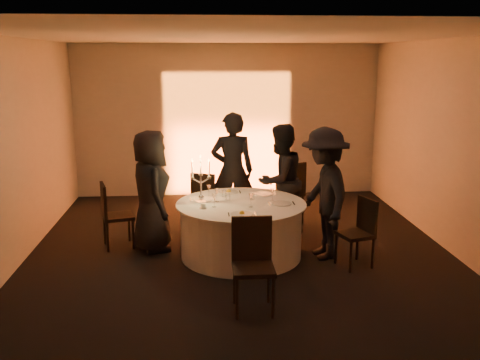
{
  "coord_description": "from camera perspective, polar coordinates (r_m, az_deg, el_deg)",
  "views": [
    {
      "loc": [
        -0.57,
        -7.09,
        2.73
      ],
      "look_at": [
        0.0,
        0.2,
        1.05
      ],
      "focal_mm": 40.0,
      "sensor_mm": 36.0,
      "label": 1
    }
  ],
  "objects": [
    {
      "name": "chair_back_left",
      "position": [
        8.73,
        -3.76,
        -1.77
      ],
      "size": [
        0.51,
        0.51,
        0.92
      ],
      "rotation": [
        0.0,
        0.0,
        2.83
      ],
      "color": "black",
      "rests_on": "floor"
    },
    {
      "name": "coffee_cup",
      "position": [
        7.14,
        -3.93,
        -2.78
      ],
      "size": [
        0.11,
        0.11,
        0.07
      ],
      "color": "white",
      "rests_on": "banquet_table"
    },
    {
      "name": "chair_right",
      "position": [
        7.29,
        12.67,
        -5.06
      ],
      "size": [
        0.51,
        0.51,
        0.92
      ],
      "rotation": [
        0.0,
        0.0,
        -1.25
      ],
      "color": "black",
      "rests_on": "floor"
    },
    {
      "name": "guest_back_left",
      "position": [
        8.61,
        -0.82,
        0.99
      ],
      "size": [
        0.7,
        0.47,
        1.9
      ],
      "primitive_type": "imported",
      "rotation": [
        0.0,
        0.0,
        3.11
      ],
      "color": "black",
      "rests_on": "floor"
    },
    {
      "name": "wine_glass_c",
      "position": [
        7.42,
        -2.49,
        -1.3
      ],
      "size": [
        0.07,
        0.07,
        0.19
      ],
      "color": "white",
      "rests_on": "banquet_table"
    },
    {
      "name": "plate_back_right",
      "position": [
        7.84,
        2.5,
        -1.5
      ],
      "size": [
        0.35,
        0.27,
        0.01
      ],
      "color": "white",
      "rests_on": "banquet_table"
    },
    {
      "name": "wine_glass_a",
      "position": [
        7.62,
        -3.35,
        -0.93
      ],
      "size": [
        0.07,
        0.07,
        0.19
      ],
      "color": "white",
      "rests_on": "banquet_table"
    },
    {
      "name": "tumbler_a",
      "position": [
        7.7,
        -1.72,
        -1.47
      ],
      "size": [
        0.07,
        0.07,
        0.09
      ],
      "primitive_type": "cylinder",
      "color": "white",
      "rests_on": "banquet_table"
    },
    {
      "name": "wall_front",
      "position": [
        3.84,
        4.3,
        -5.81
      ],
      "size": [
        7.0,
        0.0,
        7.0
      ],
      "primitive_type": "plane",
      "rotation": [
        -1.57,
        0.0,
        0.0
      ],
      "color": "#B4ADA7",
      "rests_on": "floor"
    },
    {
      "name": "wine_glass_e",
      "position": [
        7.15,
        1.18,
        -1.84
      ],
      "size": [
        0.07,
        0.07,
        0.19
      ],
      "color": "white",
      "rests_on": "banquet_table"
    },
    {
      "name": "plate_left",
      "position": [
        7.57,
        -4.01,
        -2.04
      ],
      "size": [
        0.36,
        0.29,
        0.01
      ],
      "color": "white",
      "rests_on": "banquet_table"
    },
    {
      "name": "ceiling",
      "position": [
        7.12,
        0.13,
        15.11
      ],
      "size": [
        7.0,
        7.0,
        0.0
      ],
      "primitive_type": "plane",
      "rotation": [
        3.14,
        0.0,
        0.0
      ],
      "color": "silver",
      "rests_on": "wall_back"
    },
    {
      "name": "plate_back_left",
      "position": [
        7.94,
        -1.23,
        -1.23
      ],
      "size": [
        0.36,
        0.28,
        0.08
      ],
      "color": "white",
      "rests_on": "banquet_table"
    },
    {
      "name": "plate_front",
      "position": [
        6.84,
        0.21,
        -3.58
      ],
      "size": [
        0.36,
        0.29,
        0.08
      ],
      "color": "white",
      "rests_on": "banquet_table"
    },
    {
      "name": "banquet_table",
      "position": [
        7.49,
        0.12,
        -5.31
      ],
      "size": [
        1.8,
        1.8,
        0.77
      ],
      "color": "black",
      "rests_on": "floor"
    },
    {
      "name": "chair_back_right",
      "position": [
        8.89,
        5.34,
        -1.0
      ],
      "size": [
        0.63,
        0.63,
        1.05
      ],
      "rotation": [
        0.0,
        0.0,
        -2.61
      ],
      "color": "black",
      "rests_on": "floor"
    },
    {
      "name": "guest_back_right",
      "position": [
        8.26,
        4.31,
        -0.07
      ],
      "size": [
        1.08,
        1.05,
        1.75
      ],
      "primitive_type": "imported",
      "rotation": [
        0.0,
        0.0,
        -2.48
      ],
      "color": "black",
      "rests_on": "floor"
    },
    {
      "name": "tumbler_c",
      "position": [
        7.54,
        1.3,
        -1.78
      ],
      "size": [
        0.07,
        0.07,
        0.09
      ],
      "primitive_type": "cylinder",
      "color": "white",
      "rests_on": "banquet_table"
    },
    {
      "name": "floor",
      "position": [
        7.62,
        0.12,
        -8.05
      ],
      "size": [
        7.0,
        7.0,
        0.0
      ],
      "primitive_type": "plane",
      "color": "black",
      "rests_on": "ground"
    },
    {
      "name": "wall_right",
      "position": [
        8.03,
        22.01,
        3.18
      ],
      "size": [
        0.0,
        7.0,
        7.0
      ],
      "primitive_type": "plane",
      "rotation": [
        1.57,
        0.0,
        -1.57
      ],
      "color": "#B4ADA7",
      "rests_on": "floor"
    },
    {
      "name": "candelabra",
      "position": [
        7.37,
        -4.19,
        -0.65
      ],
      "size": [
        0.28,
        0.13,
        0.67
      ],
      "color": "white",
      "rests_on": "banquet_table"
    },
    {
      "name": "plate_right",
      "position": [
        7.35,
        4.44,
        -2.51
      ],
      "size": [
        0.36,
        0.28,
        0.01
      ],
      "color": "white",
      "rests_on": "banquet_table"
    },
    {
      "name": "tumbler_b",
      "position": [
        7.53,
        -1.31,
        -1.81
      ],
      "size": [
        0.07,
        0.07,
        0.09
      ],
      "primitive_type": "cylinder",
      "color": "white",
      "rests_on": "banquet_table"
    },
    {
      "name": "wine_glass_d",
      "position": [
        7.15,
        -2.78,
        -1.84
      ],
      "size": [
        0.07,
        0.07,
        0.19
      ],
      "color": "white",
      "rests_on": "banquet_table"
    },
    {
      "name": "chair_front",
      "position": [
        5.93,
        1.36,
        -8.35
      ],
      "size": [
        0.45,
        0.45,
        1.03
      ],
      "rotation": [
        0.0,
        0.0,
        0.0
      ],
      "color": "black",
      "rests_on": "floor"
    },
    {
      "name": "guest_right",
      "position": [
        7.41,
        8.97,
        -1.43
      ],
      "size": [
        0.79,
        1.24,
        1.82
      ],
      "primitive_type": "imported",
      "rotation": [
        0.0,
        0.0,
        -1.47
      ],
      "color": "black",
      "rests_on": "floor"
    },
    {
      "name": "wine_glass_b",
      "position": [
        7.44,
        3.47,
        -1.27
      ],
      "size": [
        0.07,
        0.07,
        0.19
      ],
      "color": "white",
      "rests_on": "banquet_table"
    },
    {
      "name": "wall_back",
      "position": [
        10.68,
        -1.38,
        6.32
      ],
      "size": [
        7.0,
        0.0,
        7.0
      ],
      "primitive_type": "plane",
      "rotation": [
        1.57,
        0.0,
        0.0
      ],
      "color": "#B4ADA7",
      "rests_on": "floor"
    },
    {
      "name": "guest_left",
      "position": [
        7.71,
        -9.47,
        -1.18
      ],
      "size": [
        0.77,
        0.97,
        1.75
      ],
      "primitive_type": "imported",
      "rotation": [
        0.0,
        0.0,
        1.85
      ],
      "color": "black",
      "rests_on": "floor"
    },
    {
      "name": "wall_left",
      "position": [
        7.6,
        -23.08,
        2.58
      ],
      "size": [
        0.0,
        7.0,
        7.0
      ],
      "primitive_type": "plane",
      "rotation": [
        1.57,
        0.0,
        1.57
      ],
      "color": "#B4ADA7",
      "rests_on": "floor"
    },
    {
      "name": "chair_left",
      "position": [
        8.0,
        -13.49,
        -3.3
      ],
      "size": [
        0.52,
        0.52,
        0.96
      ],
      "rotation": [
        0.0,
        0.0,
        1.85
      ],
      "color": "black",
      "rests_on": "floor"
    },
    {
      "name": "uplighter_fixture",
      "position": [
        10.65,
        -1.25,
        -1.63
      ],
      "size": [
        0.25,
        0.12,
        0.1
      ],
      "primitive_type": "cube",
      "color": "black",
      "rests_on": "floor"
    }
  ]
}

